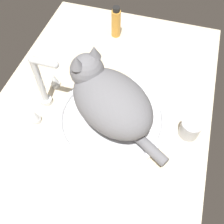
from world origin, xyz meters
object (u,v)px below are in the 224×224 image
object	(u,v)px
faucet	(44,88)
amber_bottle	(116,23)
cat	(107,97)
metal_jar	(190,129)
sink_basin	(112,117)

from	to	relation	value
faucet	amber_bottle	xyz separation A→B (cm)	(41.19, -12.50, -2.09)
cat	amber_bottle	size ratio (longest dim) A/B	2.89
amber_bottle	metal_jar	distance (cm)	53.38
faucet	metal_jar	xyz separation A→B (cm)	(1.58, -48.15, -5.28)
faucet	cat	distance (cm)	21.38
sink_basin	cat	world-z (taller)	cat
cat	metal_jar	bearing A→B (deg)	-89.03
cat	metal_jar	size ratio (longest dim) A/B	5.93
amber_bottle	faucet	bearing A→B (deg)	163.11
faucet	sink_basin	bearing A→B (deg)	-90.00
faucet	cat	world-z (taller)	cat
sink_basin	faucet	world-z (taller)	faucet
cat	metal_jar	distance (cm)	27.72
sink_basin	metal_jar	bearing A→B (deg)	-86.40
sink_basin	metal_jar	distance (cm)	25.20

